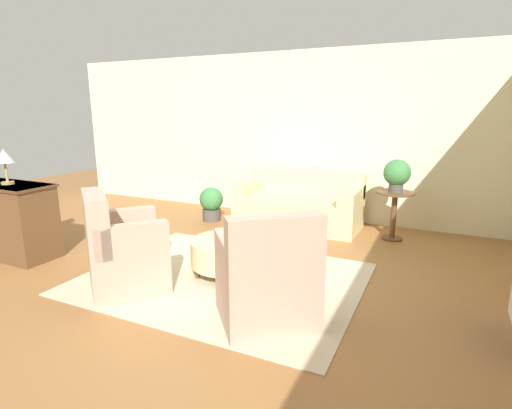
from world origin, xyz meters
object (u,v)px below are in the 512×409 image
armchair_left (121,252)px  potted_plant_floor (211,203)px  dresser (13,220)px  potted_plant_on_side_table (397,174)px  armchair_right (268,280)px  ottoman_table (228,252)px  table_lamp (4,158)px  side_table (394,207)px  couch (299,206)px

armchair_left → potted_plant_floor: armchair_left is taller
dresser → potted_plant_on_side_table: 5.13m
armchair_right → ottoman_table: 1.15m
ottoman_table → table_lamp: table_lamp is taller
potted_plant_on_side_table → side_table: bearing=0.0°
couch → potted_plant_on_side_table: potted_plant_on_side_table is taller
armchair_left → potted_plant_floor: 2.75m
potted_plant_floor → dresser: bearing=-118.2°
armchair_left → table_lamp: bearing=175.6°
side_table → potted_plant_on_side_table: 0.48m
couch → armchair_left: bearing=-106.2°
armchair_right → potted_plant_on_side_table: (0.70, 2.92, 0.56)m
couch → potted_plant_on_side_table: bearing=-4.5°
armchair_right → potted_plant_floor: armchair_right is taller
armchair_right → ottoman_table: bearing=136.9°
potted_plant_on_side_table → table_lamp: size_ratio=1.06×
table_lamp → potted_plant_on_side_table: bearing=32.9°
dresser → side_table: bearing=32.9°
armchair_right → table_lamp: size_ratio=2.49×
potted_plant_floor → armchair_right: bearing=-50.5°
couch → side_table: (1.47, -0.12, 0.16)m
armchair_left → armchair_right: 1.66m
side_table → potted_plant_floor: side_table is taller
armchair_right → potted_plant_floor: size_ratio=1.90×
couch → armchair_right: 3.14m
couch → side_table: bearing=-4.5°
potted_plant_floor → table_lamp: (-1.36, -2.54, 0.95)m
armchair_left → potted_plant_floor: bearing=101.8°
ottoman_table → side_table: side_table is taller
side_table → potted_plant_on_side_table: size_ratio=1.54×
ottoman_table → side_table: (1.53, 2.14, 0.21)m
couch → side_table: size_ratio=2.76×
armchair_left → dresser: armchair_left is taller
potted_plant_on_side_table → potted_plant_floor: potted_plant_on_side_table is taller
armchair_left → couch: bearing=73.8°
armchair_right → potted_plant_floor: (-2.22, 2.69, -0.10)m
potted_plant_floor → side_table: bearing=4.6°
side_table → potted_plant_on_side_table: bearing=0.0°
armchair_left → potted_plant_floor: (-0.56, 2.69, -0.10)m
potted_plant_floor → ottoman_table: bearing=-54.0°
armchair_right → potted_plant_floor: 3.49m
side_table → potted_plant_floor: bearing=-175.4°
armchair_left → potted_plant_on_side_table: bearing=51.1°
potted_plant_on_side_table → armchair_left: bearing=-128.9°
couch → potted_plant_floor: 1.49m
dresser → potted_plant_on_side_table: potted_plant_on_side_table is taller
ottoman_table → armchair_left: bearing=-136.4°
table_lamp → ottoman_table: bearing=13.0°
couch → ottoman_table: couch is taller
dresser → potted_plant_floor: size_ratio=1.98×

